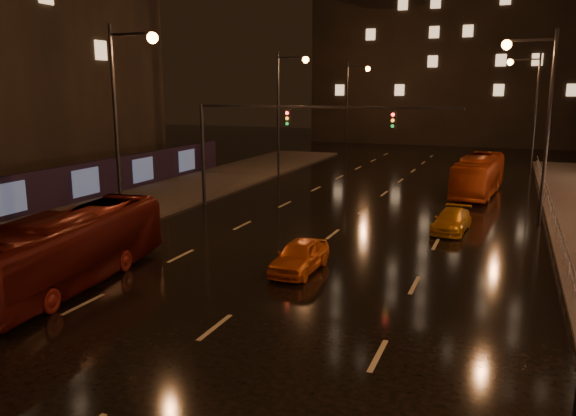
{
  "coord_description": "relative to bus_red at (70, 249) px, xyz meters",
  "views": [
    {
      "loc": [
        7.91,
        -9.9,
        7.03
      ],
      "look_at": [
        -0.03,
        10.05,
        2.5
      ],
      "focal_mm": 35.0,
      "sensor_mm": 36.0,
      "label": 1
    }
  ],
  "objects": [
    {
      "name": "ground",
      "position": [
        6.74,
        14.56,
        -1.36
      ],
      "size": [
        140.0,
        140.0,
        0.0
      ],
      "primitive_type": "plane",
      "color": "black",
      "rests_on": "ground"
    },
    {
      "name": "sidewalk_left",
      "position": [
        -6.76,
        9.56,
        -1.28
      ],
      "size": [
        7.0,
        70.0,
        0.15
      ],
      "primitive_type": "cube",
      "color": "#38332D",
      "rests_on": "ground"
    },
    {
      "name": "building_distant",
      "position": [
        10.74,
        66.56,
        16.64
      ],
      "size": [
        44.0,
        16.0,
        36.0
      ],
      "primitive_type": "cube",
      "color": "black",
      "rests_on": "ground"
    },
    {
      "name": "hoarding_left",
      "position": [
        -10.46,
        6.56,
        -0.11
      ],
      "size": [
        0.3,
        46.0,
        2.5
      ],
      "primitive_type": "cube",
      "color": "black",
      "rests_on": "ground"
    },
    {
      "name": "traffic_signal",
      "position": [
        1.68,
        14.56,
        3.38
      ],
      "size": [
        15.31,
        0.32,
        6.2
      ],
      "color": "black",
      "rests_on": "ground"
    },
    {
      "name": "streetlight_right",
      "position": [
        15.66,
        -3.44,
        5.08
      ],
      "size": [
        2.64,
        0.5,
        10.0
      ],
      "color": "black",
      "rests_on": "ground"
    },
    {
      "name": "railing_right",
      "position": [
        16.94,
        12.56,
        -0.46
      ],
      "size": [
        0.05,
        56.0,
        1.0
      ],
      "color": "#99999E",
      "rests_on": "sidewalk_right"
    },
    {
      "name": "bus_red",
      "position": [
        0.0,
        0.0,
        0.0
      ],
      "size": [
        3.43,
        9.95,
        2.71
      ],
      "primitive_type": "imported",
      "rotation": [
        0.0,
        0.0,
        0.12
      ],
      "color": "#54110C",
      "rests_on": "ground"
    },
    {
      "name": "bus_curb",
      "position": [
        12.74,
        24.72,
        -0.03
      ],
      "size": [
        3.05,
        9.66,
        2.65
      ],
      "primitive_type": "imported",
      "rotation": [
        0.0,
        0.0,
        -0.09
      ],
      "color": "#AA3B11",
      "rests_on": "ground"
    },
    {
      "name": "taxi_near",
      "position": [
        7.24,
        4.52,
        -0.73
      ],
      "size": [
        1.56,
        3.73,
        1.26
      ],
      "primitive_type": "imported",
      "rotation": [
        0.0,
        0.0,
        -0.02
      ],
      "color": "orange",
      "rests_on": "ground"
    },
    {
      "name": "taxi_far",
      "position": [
        12.14,
        13.36,
        -0.8
      ],
      "size": [
        1.89,
        3.95,
        1.11
      ],
      "primitive_type": "imported",
      "rotation": [
        0.0,
        0.0,
        -0.09
      ],
      "color": "#B97911",
      "rests_on": "ground"
    }
  ]
}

